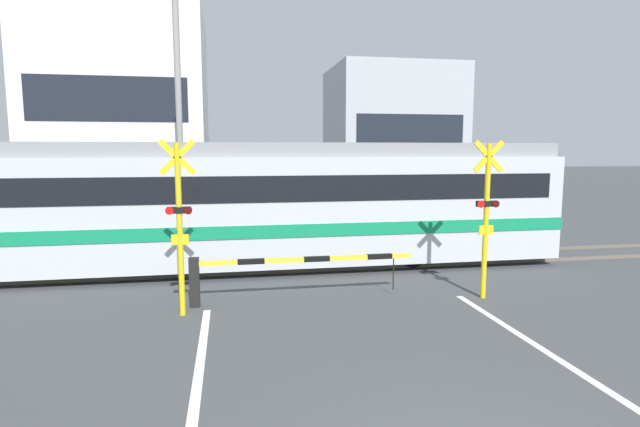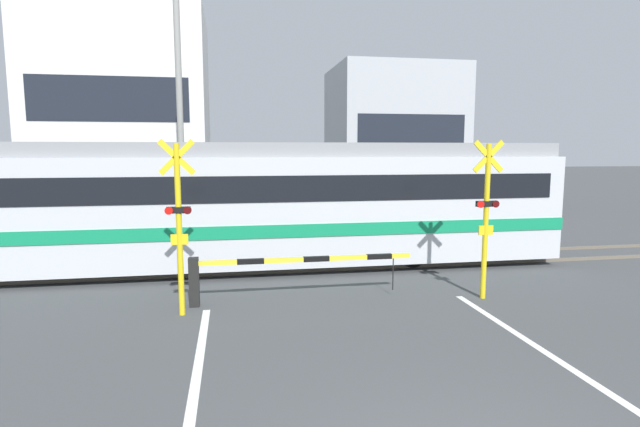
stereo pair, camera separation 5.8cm
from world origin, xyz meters
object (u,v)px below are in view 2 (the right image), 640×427
(crossing_signal_left, at_px, (179,220))
(pedestrian, at_px, (274,208))
(commuter_train, at_px, (164,203))
(crossing_barrier_near, at_px, (262,269))
(crossing_signal_right, at_px, (486,212))
(crossing_barrier_far, at_px, (346,224))

(crossing_signal_left, height_order, pedestrian, crossing_signal_left)
(commuter_train, relative_size, crossing_signal_left, 6.24)
(crossing_barrier_near, bearing_deg, crossing_signal_right, -6.10)
(commuter_train, xyz_separation_m, crossing_barrier_far, (5.41, 2.65, -1.06))
(crossing_barrier_near, relative_size, pedestrian, 2.81)
(commuter_train, distance_m, crossing_signal_right, 7.88)
(crossing_barrier_far, height_order, crossing_signal_right, crossing_signal_right)
(pedestrian, bearing_deg, crossing_barrier_near, -96.48)
(crossing_signal_right, bearing_deg, crossing_barrier_far, 103.97)
(commuter_train, distance_m, crossing_barrier_far, 6.12)
(commuter_train, distance_m, crossing_signal_left, 3.73)
(crossing_barrier_far, bearing_deg, crossing_barrier_near, -118.20)
(crossing_signal_left, distance_m, pedestrian, 9.70)
(crossing_signal_left, bearing_deg, crossing_signal_right, 0.00)
(crossing_signal_left, relative_size, crossing_signal_right, 1.00)
(crossing_barrier_near, height_order, crossing_signal_right, crossing_signal_right)
(commuter_train, height_order, crossing_barrier_near, commuter_train)
(crossing_barrier_near, distance_m, crossing_signal_left, 2.00)
(crossing_barrier_near, distance_m, crossing_signal_right, 4.85)
(commuter_train, bearing_deg, crossing_barrier_far, 26.13)
(pedestrian, bearing_deg, crossing_barrier_far, -54.79)
(crossing_signal_left, bearing_deg, commuter_train, 101.23)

